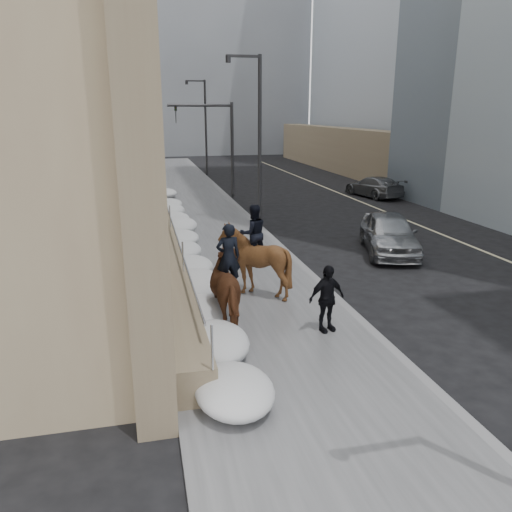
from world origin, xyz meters
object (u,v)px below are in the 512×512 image
at_px(mounted_horse_right, 254,257).
at_px(car_grey, 374,187).
at_px(car_silver, 389,233).
at_px(pedestrian, 327,298).
at_px(mounted_horse_left, 232,286).

bearing_deg(mounted_horse_right, car_grey, -132.38).
distance_m(mounted_horse_right, car_grey, 20.24).
bearing_deg(car_silver, car_grey, 83.82).
relative_size(mounted_horse_right, car_grey, 0.59).
bearing_deg(mounted_horse_right, pedestrian, 105.09).
xyz_separation_m(mounted_horse_right, pedestrian, (1.18, -2.96, -0.30)).
height_order(pedestrian, car_grey, pedestrian).
height_order(mounted_horse_left, car_grey, mounted_horse_left).
height_order(mounted_horse_right, car_silver, mounted_horse_right).
bearing_deg(car_grey, car_silver, 54.99).
bearing_deg(mounted_horse_right, car_silver, -156.39).
relative_size(pedestrian, car_silver, 0.36).
bearing_deg(car_silver, mounted_horse_right, -132.60).
xyz_separation_m(pedestrian, car_silver, (5.15, 6.64, -0.18)).
bearing_deg(car_grey, pedestrian, 49.56).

